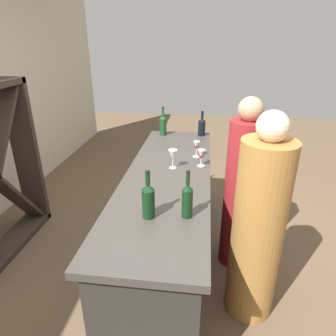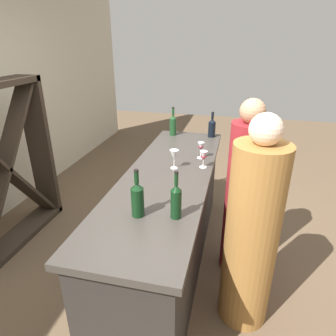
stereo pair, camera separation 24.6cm
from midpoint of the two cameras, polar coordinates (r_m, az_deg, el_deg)
The scene contains 12 objects.
ground_plane at distance 3.06m, azimuth 2.41°, elevation -17.19°, with size 12.00×12.00×0.00m, color brown.
bar_counter at distance 2.77m, azimuth 2.58°, elevation -9.81°, with size 2.46×0.72×0.93m.
wine_rack at distance 3.26m, azimuth -27.24°, elevation -0.22°, with size 1.24×0.28×1.64m.
wine_bottle_leftmost_dark_green at distance 1.90m, azimuth -2.19°, elevation -5.96°, with size 0.08×0.08×0.33m.
wine_bottle_second_left_dark_green at distance 1.89m, azimuth 5.30°, elevation -6.31°, with size 0.07×0.07×0.32m.
wine_bottle_center_olive_green at distance 3.54m, azimuth 2.97°, elevation 8.29°, with size 0.08×0.08×0.33m.
wine_bottle_second_right_near_black at distance 3.53m, azimuth 10.41°, elevation 7.61°, with size 0.08×0.08×0.29m.
wine_glass_near_left at distance 2.66m, azimuth 9.47°, elevation 2.13°, with size 0.07×0.07×0.15m.
wine_glass_near_center at distance 2.86m, azimuth 8.80°, elevation 3.90°, with size 0.07×0.07×0.16m.
wine_glass_near_right at distance 2.60m, azimuth 3.90°, elevation 2.40°, with size 0.08×0.08×0.17m.
person_left_guest at distance 2.23m, azimuth 18.85°, elevation -12.22°, with size 0.37×0.37×1.60m.
person_center_guest at distance 2.70m, azimuth 16.75°, elevation -5.20°, with size 0.38×0.38×1.58m.
Camera 2 is at (-2.25, -0.54, 2.00)m, focal length 31.81 mm.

